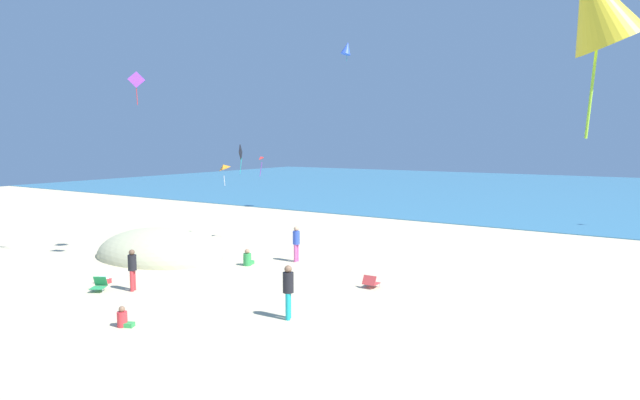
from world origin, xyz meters
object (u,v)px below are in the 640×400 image
person_4 (248,259)px  kite_yellow (596,5)px  person_1 (296,241)px  kite_orange (223,167)px  person_2 (123,319)px  beach_chair_near_camera (371,282)px  cooler_box (103,280)px  kite_purple (136,81)px  person_3 (132,267)px  kite_black (241,153)px  kite_red (260,158)px  beach_chair_far_left (99,285)px  person_0 (288,288)px  kite_blue (347,48)px

person_4 → kite_yellow: kite_yellow is taller
person_1 → kite_orange: kite_orange is taller
person_2 → kite_orange: 15.92m
person_4 → beach_chair_near_camera: bearing=-104.7°
cooler_box → kite_orange: size_ratio=0.44×
kite_yellow → kite_purple: bearing=154.1°
person_2 → person_3: (-3.06, 2.74, 0.68)m
kite_black → kite_red: bearing=108.9°
cooler_box → kite_black: size_ratio=0.38×
beach_chair_near_camera → person_2: 9.12m
person_3 → kite_orange: 12.00m
cooler_box → person_2: person_2 is taller
beach_chair_far_left → person_2: (4.12, -2.02, -0.00)m
person_3 → beach_chair_far_left: bearing=7.1°
person_3 → kite_orange: (-5.00, 10.41, 3.24)m
person_4 → kite_yellow: size_ratio=0.40×
beach_chair_near_camera → kite_black: kite_black is taller
person_4 → kite_orange: kite_orange is taller
kite_red → person_0: bearing=-47.2°
person_3 → kite_yellow: bearing=131.1°
kite_blue → kite_purple: bearing=-87.2°
beach_chair_near_camera → kite_orange: kite_orange is taller
person_1 → beach_chair_far_left: bearing=-117.2°
person_2 → person_3: person_3 is taller
beach_chair_far_left → kite_red: 12.13m
beach_chair_far_left → person_4: person_4 is taller
kite_blue → person_0: bearing=-64.1°
person_0 → person_4: (-5.98, 4.99, -0.73)m
kite_purple → kite_orange: size_ratio=1.11×
beach_chair_near_camera → kite_red: 11.89m
beach_chair_far_left → kite_yellow: 19.28m
beach_chair_near_camera → kite_red: kite_red is taller
kite_blue → kite_orange: (-1.00, -12.67, -8.51)m
person_3 → kite_blue: bearing=-107.5°
person_0 → person_3: (-6.90, -0.59, -0.09)m
beach_chair_far_left → person_0: size_ratio=0.43×
kite_red → kite_blue: (-1.74, 12.60, 7.96)m
person_0 → kite_red: size_ratio=1.50×
kite_purple → person_0: bearing=-13.0°
person_1 → kite_orange: 8.58m
person_2 → beach_chair_near_camera: bearing=37.1°
kite_black → person_2: bearing=-67.3°
beach_chair_far_left → cooler_box: beach_chair_far_left is taller
cooler_box → kite_purple: 8.74m
cooler_box → person_2: bearing=-29.4°
person_3 → person_4: person_3 is taller
kite_black → kite_blue: 17.28m
kite_yellow → kite_blue: (-20.05, 29.44, 5.57)m
person_1 → kite_yellow: 20.35m
beach_chair_far_left → kite_red: (-1.20, 11.21, 4.47)m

